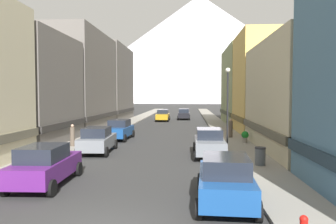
{
  "coord_description": "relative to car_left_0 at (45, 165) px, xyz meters",
  "views": [
    {
      "loc": [
        2.49,
        -8.69,
        3.93
      ],
      "look_at": [
        -0.95,
        43.35,
        1.3
      ],
      "focal_mm": 34.61,
      "sensor_mm": 36.0,
      "label": 1
    }
  ],
  "objects": [
    {
      "name": "storefront_left_3",
      "position": [
        -7.47,
        37.25,
        4.76
      ],
      "size": [
        7.83,
        13.05,
        11.67
      ],
      "color": "#66605B",
      "rests_on": "ground"
    },
    {
      "name": "storefront_right_3",
      "position": [
        14.48,
        31.61,
        4.14
      ],
      "size": [
        6.67,
        12.97,
        10.43
      ],
      "color": "#8C9966",
      "rests_on": "ground"
    },
    {
      "name": "streetlamp_right",
      "position": [
        9.15,
        10.82,
        3.09
      ],
      "size": [
        0.36,
        0.36,
        5.86
      ],
      "color": "black",
      "rests_on": "sidewalk_right"
    },
    {
      "name": "car_driving_1",
      "position": [
        5.4,
        39.75,
        0.0
      ],
      "size": [
        2.06,
        4.4,
        1.78
      ],
      "color": "black",
      "rests_on": "ground"
    },
    {
      "name": "storefront_left_1",
      "position": [
        -8.25,
        11.88,
        3.38
      ],
      "size": [
        9.4,
        9.11,
        8.88
      ],
      "color": "#66605B",
      "rests_on": "ground"
    },
    {
      "name": "pedestrian_0",
      "position": [
        10.05,
        15.97,
        0.04
      ],
      "size": [
        0.36,
        0.36,
        1.7
      ],
      "color": "brown",
      "rests_on": "sidewalk_right"
    },
    {
      "name": "car_right_1",
      "position": [
        7.6,
        7.36,
        0.0
      ],
      "size": [
        2.07,
        4.4,
        1.78
      ],
      "color": "slate",
      "rests_on": "ground"
    },
    {
      "name": "car_driving_0",
      "position": [
        2.2,
        36.09,
        0.0
      ],
      "size": [
        2.06,
        4.4,
        1.78
      ],
      "color": "#B28419",
      "rests_on": "ground"
    },
    {
      "name": "potted_plant_0",
      "position": [
        10.8,
        12.75,
        -0.23
      ],
      "size": [
        0.58,
        0.58,
        0.91
      ],
      "color": "gray",
      "rests_on": "sidewalk_right"
    },
    {
      "name": "pedestrian_1",
      "position": [
        -2.45,
        9.98,
        0.0
      ],
      "size": [
        0.36,
        0.36,
        1.64
      ],
      "color": "brown",
      "rests_on": "sidewalk_left"
    },
    {
      "name": "sidewalk_left",
      "position": [
        -2.45,
        30.08,
        -0.82
      ],
      "size": [
        2.5,
        100.0,
        0.15
      ],
      "primitive_type": "cube",
      "color": "gray",
      "rests_on": "ground"
    },
    {
      "name": "sidewalk_right",
      "position": [
        10.05,
        30.08,
        -0.82
      ],
      "size": [
        2.5,
        100.0,
        0.15
      ],
      "primitive_type": "cube",
      "color": "gray",
      "rests_on": "ground"
    },
    {
      "name": "trash_bin_right",
      "position": [
        10.15,
        4.12,
        -0.26
      ],
      "size": [
        0.59,
        0.59,
        0.98
      ],
      "color": "#4C5156",
      "rests_on": "sidewalk_right"
    },
    {
      "name": "mountain_backdrop",
      "position": [
        14.45,
        255.08,
        42.15
      ],
      "size": [
        229.55,
        229.55,
        86.1
      ],
      "primitive_type": "cone",
      "color": "silver",
      "rests_on": "ground"
    },
    {
      "name": "car_right_0",
      "position": [
        7.6,
        -1.95,
        0.0
      ],
      "size": [
        2.25,
        4.49,
        1.78
      ],
      "color": "#19478C",
      "rests_on": "ground"
    },
    {
      "name": "storefront_right_2",
      "position": [
        14.62,
        20.43,
        4.08
      ],
      "size": [
        6.95,
        8.63,
        10.3
      ],
      "color": "#D8B259",
      "rests_on": "ground"
    },
    {
      "name": "storefront_left_2",
      "position": [
        -8.44,
        23.54,
        4.54
      ],
      "size": [
        9.78,
        13.2,
        11.23
      ],
      "color": "#66605B",
      "rests_on": "ground"
    },
    {
      "name": "car_left_0",
      "position": [
        0.0,
        0.0,
        0.0
      ],
      "size": [
        2.16,
        4.45,
        1.78
      ],
      "color": "#591E72",
      "rests_on": "ground"
    },
    {
      "name": "car_left_1",
      "position": [
        0.0,
        8.08,
        0.0
      ],
      "size": [
        2.25,
        4.48,
        1.78
      ],
      "color": "slate",
      "rests_on": "ground"
    },
    {
      "name": "storefront_right_1",
      "position": [
        15.55,
        9.38,
        2.82
      ],
      "size": [
        8.81,
        12.76,
        7.73
      ],
      "color": "beige",
      "rests_on": "ground"
    },
    {
      "name": "car_left_2",
      "position": [
        0.0,
        14.92,
        0.0
      ],
      "size": [
        2.21,
        4.47,
        1.78
      ],
      "color": "#19478C",
      "rests_on": "ground"
    }
  ]
}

